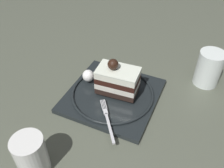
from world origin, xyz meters
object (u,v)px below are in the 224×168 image
Objects in this scene: fork at (107,119)px; drink_glass_far at (208,70)px; dessert_plate at (112,96)px; drink_glass_near at (32,157)px; cake_slice at (118,80)px; whipped_cream_dollop at (88,76)px.

drink_glass_far is at bearing 56.52° from fork.
dessert_plate is 0.27m from drink_glass_far.
drink_glass_near is (-0.08, -0.16, 0.02)m from fork.
fork is at bearing -69.93° from dessert_plate.
dessert_plate is 2.62× the size of drink_glass_near.
drink_glass_near is at bearing -101.56° from cake_slice.
fork is (0.03, -0.08, 0.01)m from dessert_plate.
drink_glass_near is 0.49m from drink_glass_far.
drink_glass_near is (0.03, -0.26, 0.00)m from whipped_cream_dollop.
drink_glass_far is (0.20, 0.17, 0.03)m from dessert_plate.
drink_glass_near is at bearing -115.16° from fork.
dessert_plate is at bearing -139.18° from drink_glass_far.
dessert_plate is at bearing 79.59° from drink_glass_near.
whipped_cream_dollop is 0.32m from drink_glass_far.
drink_glass_far is at bearing 40.82° from dessert_plate.
dessert_plate is 2.13× the size of cake_slice.
whipped_cream_dollop is (-0.08, 0.01, 0.03)m from dessert_plate.
drink_glass_far reaches higher than fork.
cake_slice is at bearing 102.88° from fork.
whipped_cream_dollop is 0.37× the size of drink_glass_near.
cake_slice is 0.09m from whipped_cream_dollop.
drink_glass_far is at bearing 59.57° from drink_glass_near.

